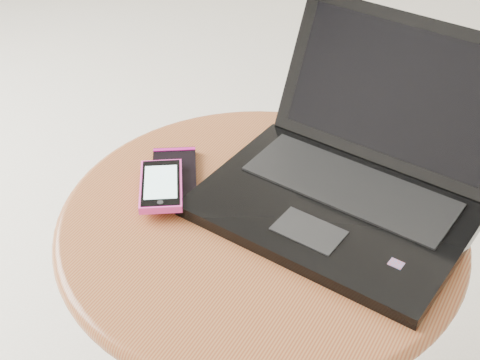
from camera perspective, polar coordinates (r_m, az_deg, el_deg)
The scene contains 4 objects.
table at distance 1.04m, azimuth 1.63°, elevation -7.21°, with size 0.58×0.58×0.46m.
laptop at distance 0.99m, azimuth 9.24°, elevation 0.46°, with size 0.40×0.38×0.23m.
phone_black at distance 1.04m, azimuth -5.47°, elevation 0.49°, with size 0.12×0.14×0.01m.
phone_pink at distance 1.00m, azimuth -6.56°, elevation -0.45°, with size 0.11×0.13×0.01m.
Camera 1 is at (0.30, -0.78, 1.10)m, focal length 51.47 mm.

